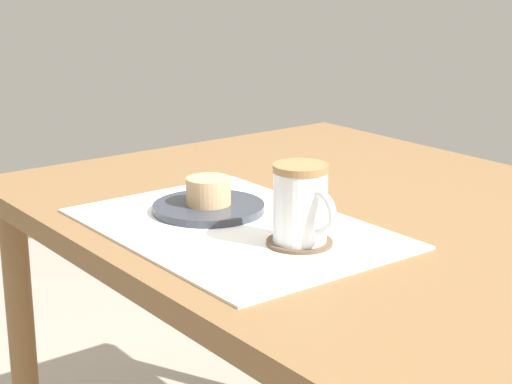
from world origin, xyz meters
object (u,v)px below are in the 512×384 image
object	(u,v)px
pastry	(208,191)
coffee_mug	(301,203)
dining_table	(345,253)
pastry_plate	(209,208)

from	to	relation	value
pastry	coffee_mug	bearing A→B (deg)	3.72
pastry	coffee_mug	size ratio (longest dim) A/B	0.64
dining_table	pastry	xyz separation A→B (m)	(-0.10, -0.20, 0.12)
pastry_plate	coffee_mug	xyz separation A→B (m)	(0.20, 0.01, 0.05)
pastry_plate	pastry	world-z (taller)	pastry
dining_table	coffee_mug	distance (m)	0.26
dining_table	pastry_plate	size ratio (longest dim) A/B	6.11
dining_table	coffee_mug	bearing A→B (deg)	-60.15
dining_table	pastry	size ratio (longest dim) A/B	15.35
coffee_mug	dining_table	bearing A→B (deg)	119.85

